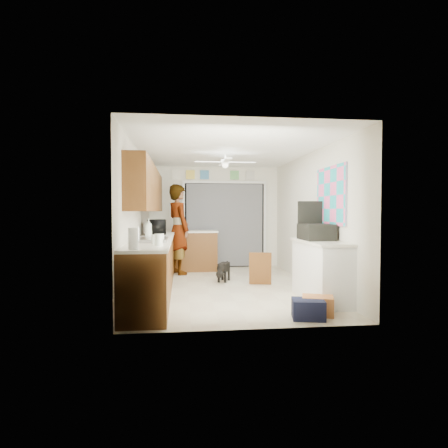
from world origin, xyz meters
name	(u,v)px	position (x,y,z in m)	size (l,w,h in m)	color
floor	(226,287)	(0.00, 0.00, 0.00)	(5.00, 5.00, 0.00)	beige
ceiling	(226,151)	(0.00, 0.00, 2.50)	(5.00, 5.00, 0.00)	white
wall_back	(215,217)	(0.00, 2.50, 1.25)	(3.20, 3.20, 0.00)	silver
wall_front	(252,224)	(0.00, -2.50, 1.25)	(3.20, 3.20, 0.00)	silver
wall_left	(138,220)	(-1.60, 0.00, 1.25)	(5.00, 5.00, 0.00)	silver
wall_right	(311,219)	(1.60, 0.00, 1.25)	(5.00, 5.00, 0.00)	silver
left_base_cabinets	(155,264)	(-1.30, 0.00, 0.45)	(0.60, 4.80, 0.90)	brown
left_countertop	(155,238)	(-1.29, 0.00, 0.92)	(0.62, 4.80, 0.04)	white
upper_cabinets	(148,189)	(-1.44, 0.20, 1.80)	(0.32, 4.00, 0.80)	brown
sink_basin	(151,240)	(-1.29, -1.00, 0.95)	(0.50, 0.76, 0.06)	silver
faucet	(138,234)	(-1.48, -1.00, 1.05)	(0.03, 0.03, 0.22)	silver
peninsula_base	(195,251)	(-0.50, 2.00, 0.45)	(1.00, 0.60, 0.90)	brown
peninsula_top	(195,231)	(-0.50, 2.00, 0.92)	(1.04, 0.64, 0.04)	white
back_opening_recess	(225,225)	(0.25, 2.47, 1.05)	(2.00, 0.06, 2.10)	black
curtain_panel	(225,225)	(0.25, 2.43, 1.05)	(1.90, 0.03, 2.05)	slate
door_trim_left	(184,225)	(-0.77, 2.44, 1.05)	(0.06, 0.04, 2.10)	white
door_trim_right	(265,225)	(1.27, 2.44, 1.05)	(0.06, 0.04, 2.10)	white
door_trim_head	(225,182)	(0.25, 2.44, 2.12)	(2.10, 0.04, 0.06)	white
header_frame_0	(190,175)	(-0.60, 2.47, 2.30)	(0.22, 0.02, 0.22)	#EACD4E
header_frame_1	(205,175)	(-0.25, 2.47, 2.30)	(0.22, 0.02, 0.22)	#4788BE
header_frame_3	(235,175)	(0.50, 2.47, 2.30)	(0.22, 0.02, 0.22)	#6AB265
header_frame_4	(250,175)	(0.90, 2.47, 2.30)	(0.22, 0.02, 0.22)	beige
route66_sign	(176,174)	(-0.95, 2.47, 2.30)	(0.22, 0.02, 0.26)	silver
right_counter_base	(321,272)	(1.35, -1.20, 0.45)	(0.50, 1.40, 0.90)	white
right_counter_top	(321,242)	(1.34, -1.20, 0.92)	(0.54, 1.44, 0.04)	white
abstract_painting	(331,196)	(1.58, -1.00, 1.65)	(0.03, 1.15, 0.95)	#FF5D9E
ceiling_fan	(225,162)	(0.00, 0.20, 2.32)	(1.14, 1.14, 0.24)	white
microwave	(156,227)	(-1.31, 0.63, 1.09)	(0.53, 0.36, 0.29)	black
soap_bottle	(149,228)	(-1.41, -0.03, 1.11)	(0.13, 0.13, 0.33)	silver
cup	(160,237)	(-1.16, -0.94, 1.00)	(0.14, 0.14, 0.11)	white
jar_a	(159,240)	(-1.13, -1.75, 1.02)	(0.11, 0.11, 0.16)	silver
jar_b	(155,239)	(-1.20, -1.51, 1.01)	(0.09, 0.09, 0.13)	silver
paper_towel_roll	(133,239)	(-1.40, -2.25, 1.07)	(0.12, 0.12, 0.26)	white
suitcase	(316,232)	(1.32, -1.05, 1.07)	(0.45, 0.60, 0.26)	black
suitcase_rim	(316,239)	(1.32, -1.05, 0.96)	(0.44, 0.58, 0.02)	yellow
suitcase_lid	(310,216)	(1.32, -0.76, 1.32)	(0.42, 0.03, 0.50)	black
cardboard_box	(318,306)	(1.00, -2.00, 0.13)	(0.41, 0.31, 0.26)	#C76D3E
navy_crate	(308,309)	(0.81, -2.15, 0.13)	(0.41, 0.34, 0.25)	black
cabinet_door_panel	(260,269)	(0.65, 0.08, 0.32)	(0.42, 0.03, 0.63)	brown
man	(178,229)	(-0.89, 1.56, 1.00)	(0.73, 0.48, 2.00)	white
dog	(224,271)	(0.01, 0.54, 0.21)	(0.23, 0.53, 0.42)	black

